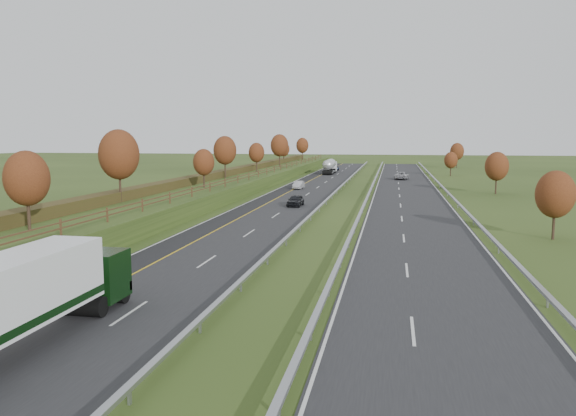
# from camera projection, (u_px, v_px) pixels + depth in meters

# --- Properties ---
(ground) EXTENTS (400.00, 400.00, 0.00)m
(ground) POSITION_uv_depth(u_px,v_px,m) (349.00, 198.00, 81.71)
(ground) COLOR #2D4117
(ground) RESTS_ON ground
(near_carriageway) EXTENTS (10.50, 200.00, 0.04)m
(near_carriageway) POSITION_uv_depth(u_px,v_px,m) (301.00, 193.00, 88.04)
(near_carriageway) COLOR black
(near_carriageway) RESTS_ON ground
(far_carriageway) EXTENTS (10.50, 200.00, 0.04)m
(far_carriageway) POSITION_uv_depth(u_px,v_px,m) (408.00, 195.00, 85.03)
(far_carriageway) COLOR black
(far_carriageway) RESTS_ON ground
(hard_shoulder) EXTENTS (3.00, 200.00, 0.04)m
(hard_shoulder) POSITION_uv_depth(u_px,v_px,m) (277.00, 193.00, 88.73)
(hard_shoulder) COLOR black
(hard_shoulder) RESTS_ON ground
(lane_markings) EXTENTS (26.75, 200.00, 0.01)m
(lane_markings) POSITION_uv_depth(u_px,v_px,m) (341.00, 194.00, 86.75)
(lane_markings) COLOR silver
(lane_markings) RESTS_ON near_carriageway
(embankment_left) EXTENTS (12.00, 200.00, 2.00)m
(embankment_left) POSITION_uv_depth(u_px,v_px,m) (221.00, 186.00, 90.29)
(embankment_left) COLOR #2D4117
(embankment_left) RESTS_ON ground
(hedge_left) EXTENTS (2.20, 180.00, 1.10)m
(hedge_left) POSITION_uv_depth(u_px,v_px,m) (209.00, 176.00, 90.46)
(hedge_left) COLOR #3A3917
(hedge_left) RESTS_ON embankment_left
(fence_left) EXTENTS (0.12, 189.06, 1.20)m
(fence_left) POSITION_uv_depth(u_px,v_px,m) (247.00, 176.00, 88.85)
(fence_left) COLOR #422B19
(fence_left) RESTS_ON embankment_left
(median_barrier_near) EXTENTS (0.32, 200.00, 0.71)m
(median_barrier_near) POSITION_uv_depth(u_px,v_px,m) (337.00, 190.00, 86.93)
(median_barrier_near) COLOR #93959B
(median_barrier_near) RESTS_ON ground
(median_barrier_far) EXTENTS (0.32, 200.00, 0.71)m
(median_barrier_far) POSITION_uv_depth(u_px,v_px,m) (370.00, 191.00, 86.00)
(median_barrier_far) COLOR #93959B
(median_barrier_far) RESTS_ON ground
(outer_barrier_far) EXTENTS (0.32, 200.00, 0.71)m
(outer_barrier_far) POSITION_uv_depth(u_px,v_px,m) (448.00, 192.00, 83.89)
(outer_barrier_far) COLOR #93959B
(outer_barrier_far) RESTS_ON ground
(trees_left) EXTENTS (6.64, 164.30, 7.66)m
(trees_left) POSITION_uv_depth(u_px,v_px,m) (216.00, 153.00, 86.26)
(trees_left) COLOR #2D2116
(trees_left) RESTS_ON embankment_left
(trees_far) EXTENTS (8.45, 118.60, 7.12)m
(trees_far) POSITION_uv_depth(u_px,v_px,m) (474.00, 160.00, 110.55)
(trees_far) COLOR #2D2116
(trees_far) RESTS_ON ground
(box_lorry) EXTENTS (2.58, 16.28, 4.06)m
(box_lorry) POSITION_uv_depth(u_px,v_px,m) (5.00, 304.00, 22.16)
(box_lorry) COLOR black
(box_lorry) RESTS_ON near_carriageway
(road_tanker) EXTENTS (2.40, 11.22, 3.46)m
(road_tanker) POSITION_uv_depth(u_px,v_px,m) (330.00, 166.00, 134.69)
(road_tanker) COLOR silver
(road_tanker) RESTS_ON near_carriageway
(car_dark_near) EXTENTS (1.84, 4.31, 1.45)m
(car_dark_near) POSITION_uv_depth(u_px,v_px,m) (295.00, 200.00, 71.88)
(car_dark_near) COLOR black
(car_dark_near) RESTS_ON near_carriageway
(car_silver_mid) EXTENTS (1.57, 4.11, 1.34)m
(car_silver_mid) POSITION_uv_depth(u_px,v_px,m) (299.00, 185.00, 95.58)
(car_silver_mid) COLOR #AFAEB3
(car_silver_mid) RESTS_ON near_carriageway
(car_small_far) EXTENTS (2.61, 5.13, 1.43)m
(car_small_far) POSITION_uv_depth(u_px,v_px,m) (334.00, 168.00, 145.40)
(car_small_far) COLOR #13203B
(car_small_far) RESTS_ON near_carriageway
(car_oncoming) EXTENTS (3.23, 5.83, 1.54)m
(car_oncoming) POSITION_uv_depth(u_px,v_px,m) (402.00, 176.00, 116.74)
(car_oncoming) COLOR #ABABB0
(car_oncoming) RESTS_ON far_carriageway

